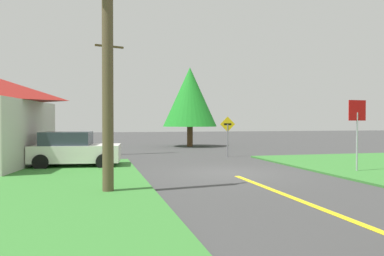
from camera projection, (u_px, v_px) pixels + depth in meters
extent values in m
plane|color=#3E3E3E|center=(228.00, 173.00, 15.48)|extent=(120.00, 120.00, 0.00)
cube|color=yellow|center=(361.00, 224.00, 7.73)|extent=(0.20, 14.00, 0.01)
cylinder|color=#9EA0A8|center=(357.00, 143.00, 15.53)|extent=(0.07, 0.07, 2.45)
cube|color=red|center=(357.00, 110.00, 15.51)|extent=(0.83, 0.10, 0.83)
cube|color=white|center=(76.00, 153.00, 17.40)|extent=(4.09, 2.45, 0.76)
cube|color=#2D3842|center=(67.00, 138.00, 17.33)|extent=(2.33, 2.00, 0.60)
cylinder|color=black|center=(108.00, 157.00, 18.54)|extent=(0.70, 0.30, 0.68)
cylinder|color=black|center=(104.00, 162.00, 16.60)|extent=(0.70, 0.30, 0.68)
cylinder|color=black|center=(51.00, 158.00, 18.20)|extent=(0.70, 0.30, 0.68)
cylinder|color=black|center=(41.00, 162.00, 16.27)|extent=(0.70, 0.30, 0.68)
cylinder|color=brown|center=(108.00, 67.00, 10.98)|extent=(0.32, 0.32, 7.28)
cylinder|color=brown|center=(110.00, 96.00, 23.68)|extent=(0.30, 0.30, 7.31)
cube|color=brown|center=(109.00, 46.00, 23.63)|extent=(1.77, 0.60, 0.12)
cylinder|color=slate|center=(228.00, 140.00, 22.51)|extent=(0.08, 0.08, 1.92)
cube|color=yellow|center=(228.00, 124.00, 22.49)|extent=(0.90, 0.13, 0.91)
cube|color=black|center=(228.00, 124.00, 22.49)|extent=(0.45, 0.09, 0.10)
cylinder|color=brown|center=(190.00, 136.00, 31.79)|extent=(0.48, 0.48, 1.66)
cone|color=#1F8B25|center=(190.00, 97.00, 31.73)|extent=(4.47, 4.47, 4.91)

